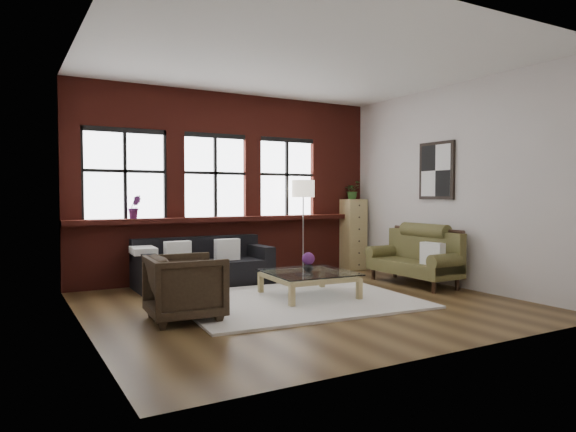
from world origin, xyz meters
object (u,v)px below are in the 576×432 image
vase (308,266)px  floor_lamp (303,224)px  coffee_table (308,285)px  drawer_chest (352,234)px  armchair (185,287)px  vintage_settee (413,257)px  dark_sofa (204,262)px

vase → floor_lamp: (0.93, 1.69, 0.49)m
floor_lamp → coffee_table: bearing=-118.9°
drawer_chest → floor_lamp: (-1.28, -0.27, 0.25)m
vase → armchair: bearing=-168.1°
drawer_chest → coffee_table: bearing=-138.5°
vintage_settee → drawer_chest: drawer_chest is taller
vase → floor_lamp: bearing=61.1°
dark_sofa → vase: 1.87m
armchair → floor_lamp: (2.85, 2.09, 0.55)m
dark_sofa → coffee_table: 1.88m
vintage_settee → coffee_table: bearing=-177.7°
armchair → drawer_chest: 4.76m
coffee_table → floor_lamp: size_ratio=0.62×
coffee_table → vase: vase is taller
armchair → drawer_chest: (4.13, 2.36, 0.30)m
armchair → floor_lamp: bearing=-50.0°
vintage_settee → drawer_chest: 1.89m
drawer_chest → armchair: bearing=-150.3°
floor_lamp → vase: bearing=-118.9°
dark_sofa → vase: dark_sofa is taller
vintage_settee → drawer_chest: (0.16, 1.87, 0.24)m
drawer_chest → floor_lamp: 1.33m
dark_sofa → vintage_settee: bearing=-26.9°
floor_lamp → dark_sofa: bearing=-177.5°
armchair → vase: bearing=-74.4°
coffee_table → floor_lamp: floor_lamp is taller
dark_sofa → drawer_chest: size_ratio=1.56×
vintage_settee → coffee_table: size_ratio=1.45×
dark_sofa → armchair: bearing=-115.5°
coffee_table → vase: bearing=0.0°
coffee_table → drawer_chest: (2.21, 1.95, 0.50)m
floor_lamp → vintage_settee: bearing=-55.3°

